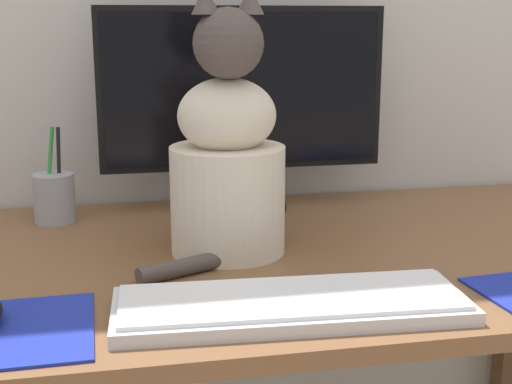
{
  "coord_description": "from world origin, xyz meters",
  "views": [
    {
      "loc": [
        -0.22,
        -1.07,
        1.08
      ],
      "look_at": [
        -0.03,
        -0.12,
        0.84
      ],
      "focal_mm": 50.0,
      "sensor_mm": 36.0,
      "label": 1
    }
  ],
  "objects_px": {
    "monitor": "(243,100)",
    "keyboard": "(291,304)",
    "pen_cup": "(54,197)",
    "cat": "(227,158)"
  },
  "relations": [
    {
      "from": "keyboard",
      "to": "cat",
      "type": "xyz_separation_m",
      "value": [
        -0.04,
        0.26,
        0.14
      ]
    },
    {
      "from": "cat",
      "to": "pen_cup",
      "type": "height_order",
      "value": "cat"
    },
    {
      "from": "monitor",
      "to": "pen_cup",
      "type": "distance_m",
      "value": 0.4
    },
    {
      "from": "cat",
      "to": "pen_cup",
      "type": "relative_size",
      "value": 2.36
    },
    {
      "from": "cat",
      "to": "monitor",
      "type": "bearing_deg",
      "value": 70.44
    },
    {
      "from": "keyboard",
      "to": "cat",
      "type": "distance_m",
      "value": 0.3
    },
    {
      "from": "cat",
      "to": "pen_cup",
      "type": "distance_m",
      "value": 0.39
    },
    {
      "from": "monitor",
      "to": "keyboard",
      "type": "relative_size",
      "value": 1.19
    },
    {
      "from": "monitor",
      "to": "pen_cup",
      "type": "relative_size",
      "value": 3.11
    },
    {
      "from": "monitor",
      "to": "cat",
      "type": "relative_size",
      "value": 1.32
    }
  ]
}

